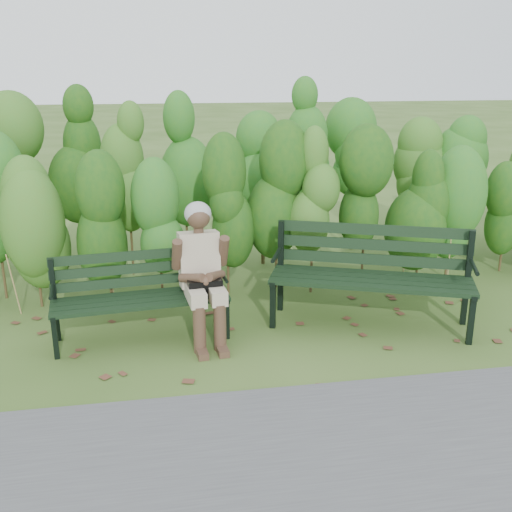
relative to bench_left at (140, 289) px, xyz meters
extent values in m
plane|color=#34531A|center=(1.15, -0.30, -0.49)|extent=(80.00, 80.00, 0.00)
cube|color=#474749|center=(1.15, -2.50, -0.49)|extent=(60.00, 2.50, 0.01)
cylinder|color=#47381E|center=(-0.99, 1.00, -0.09)|extent=(0.03, 0.03, 0.80)
ellipsoid|color=#2B7327|center=(-0.99, 1.00, 0.55)|extent=(0.64, 0.64, 1.44)
cylinder|color=#47381E|center=(-0.38, 1.00, -0.09)|extent=(0.03, 0.03, 0.80)
ellipsoid|color=#2B7327|center=(-0.38, 1.00, 0.55)|extent=(0.64, 0.64, 1.44)
cylinder|color=#47381E|center=(0.24, 1.00, -0.09)|extent=(0.03, 0.03, 0.80)
ellipsoid|color=#2B7327|center=(0.24, 1.00, 0.55)|extent=(0.64, 0.64, 1.44)
cylinder|color=#47381E|center=(0.85, 1.00, -0.09)|extent=(0.03, 0.03, 0.80)
ellipsoid|color=#2B7327|center=(0.85, 1.00, 0.55)|extent=(0.64, 0.64, 1.44)
cylinder|color=#47381E|center=(1.46, 1.00, -0.09)|extent=(0.03, 0.03, 0.80)
ellipsoid|color=#2B7327|center=(1.46, 1.00, 0.55)|extent=(0.64, 0.64, 1.44)
cylinder|color=#47381E|center=(2.07, 1.00, -0.09)|extent=(0.03, 0.03, 0.80)
ellipsoid|color=#2B7327|center=(2.07, 1.00, 0.55)|extent=(0.64, 0.64, 1.44)
cylinder|color=#47381E|center=(2.68, 1.00, -0.09)|extent=(0.03, 0.03, 0.80)
ellipsoid|color=#2B7327|center=(2.68, 1.00, 0.55)|extent=(0.64, 0.64, 1.44)
cylinder|color=#47381E|center=(3.30, 1.00, -0.09)|extent=(0.03, 0.03, 0.80)
ellipsoid|color=#2B7327|center=(3.30, 1.00, 0.55)|extent=(0.64, 0.64, 1.44)
cylinder|color=#47381E|center=(3.91, 1.00, -0.09)|extent=(0.03, 0.03, 0.80)
ellipsoid|color=#2B7327|center=(3.91, 1.00, 0.55)|extent=(0.64, 0.64, 1.44)
cylinder|color=#47381E|center=(4.52, 1.00, -0.09)|extent=(0.03, 0.03, 0.80)
cylinder|color=#47381E|center=(-1.53, 2.00, 0.06)|extent=(0.04, 0.04, 1.10)
ellipsoid|color=#1B5017|center=(-1.53, 2.00, 0.94)|extent=(0.70, 0.70, 1.98)
cylinder|color=#47381E|center=(-0.77, 2.00, 0.06)|extent=(0.04, 0.04, 1.10)
ellipsoid|color=#1B5017|center=(-0.77, 2.00, 0.94)|extent=(0.70, 0.70, 1.98)
cylinder|color=#47381E|center=(0.00, 2.00, 0.06)|extent=(0.04, 0.04, 1.10)
ellipsoid|color=#1B5017|center=(0.00, 2.00, 0.94)|extent=(0.70, 0.70, 1.98)
cylinder|color=#47381E|center=(0.77, 2.00, 0.06)|extent=(0.04, 0.04, 1.10)
ellipsoid|color=#1B5017|center=(0.77, 2.00, 0.94)|extent=(0.70, 0.70, 1.98)
cylinder|color=#47381E|center=(1.54, 2.00, 0.06)|extent=(0.04, 0.04, 1.10)
ellipsoid|color=#1B5017|center=(1.54, 2.00, 0.94)|extent=(0.70, 0.70, 1.98)
cylinder|color=#47381E|center=(2.31, 2.00, 0.06)|extent=(0.04, 0.04, 1.10)
ellipsoid|color=#1B5017|center=(2.31, 2.00, 0.94)|extent=(0.70, 0.70, 1.98)
cylinder|color=#47381E|center=(3.07, 2.00, 0.06)|extent=(0.04, 0.04, 1.10)
ellipsoid|color=#1B5017|center=(3.07, 2.00, 0.94)|extent=(0.70, 0.70, 1.98)
cylinder|color=#47381E|center=(3.84, 2.00, 0.06)|extent=(0.04, 0.04, 1.10)
ellipsoid|color=#1B5017|center=(3.84, 2.00, 0.94)|extent=(0.70, 0.70, 1.98)
cylinder|color=#47381E|center=(4.61, 2.00, 0.06)|extent=(0.04, 0.04, 1.10)
ellipsoid|color=#1B5017|center=(4.61, 2.00, 0.94)|extent=(0.70, 0.70, 1.98)
cube|color=brown|center=(0.41, 0.16, -0.49)|extent=(0.10, 0.11, 0.01)
cube|color=brown|center=(-0.22, -0.42, -0.49)|extent=(0.11, 0.10, 0.01)
cube|color=brown|center=(-0.38, -0.41, -0.49)|extent=(0.11, 0.11, 0.01)
cube|color=brown|center=(1.35, 0.55, -0.49)|extent=(0.11, 0.11, 0.01)
cube|color=brown|center=(2.58, -0.35, -0.49)|extent=(0.10, 0.11, 0.01)
cube|color=brown|center=(1.94, -0.91, -0.49)|extent=(0.09, 0.10, 0.01)
cube|color=brown|center=(3.25, 0.09, -0.49)|extent=(0.10, 0.08, 0.01)
cube|color=brown|center=(2.73, -0.94, -0.49)|extent=(0.11, 0.10, 0.01)
cube|color=brown|center=(-1.13, 0.31, -0.49)|extent=(0.07, 0.09, 0.01)
cube|color=brown|center=(-0.29, -0.63, -0.49)|extent=(0.10, 0.08, 0.01)
cube|color=brown|center=(0.47, -1.04, -0.49)|extent=(0.10, 0.11, 0.01)
cube|color=brown|center=(0.09, -0.33, -0.49)|extent=(0.11, 0.10, 0.01)
cube|color=brown|center=(3.08, 0.28, -0.49)|extent=(0.11, 0.10, 0.01)
cube|color=brown|center=(0.74, -0.17, -0.49)|extent=(0.09, 0.08, 0.01)
cube|color=brown|center=(3.25, 0.28, -0.49)|extent=(0.11, 0.11, 0.01)
cube|color=brown|center=(2.48, -0.61, -0.49)|extent=(0.09, 0.10, 0.01)
cube|color=brown|center=(1.66, -0.83, -0.49)|extent=(0.10, 0.09, 0.01)
cube|color=brown|center=(-0.16, 0.06, -0.49)|extent=(0.11, 0.11, 0.01)
cube|color=brown|center=(-0.26, -1.34, -0.49)|extent=(0.10, 0.11, 0.01)
cube|color=brown|center=(-0.97, 0.45, -0.49)|extent=(0.11, 0.11, 0.01)
cube|color=brown|center=(0.09, -0.94, -0.49)|extent=(0.09, 0.11, 0.01)
cube|color=brown|center=(1.56, -0.35, -0.49)|extent=(0.11, 0.11, 0.01)
cube|color=brown|center=(1.66, -1.19, -0.49)|extent=(0.11, 0.10, 0.01)
cube|color=brown|center=(3.30, -0.80, -0.49)|extent=(0.11, 0.11, 0.01)
cube|color=brown|center=(1.24, -0.16, -0.49)|extent=(0.11, 0.11, 0.01)
cube|color=brown|center=(0.12, -1.24, -0.49)|extent=(0.11, 0.11, 0.01)
cube|color=brown|center=(-1.00, -0.20, -0.49)|extent=(0.11, 0.10, 0.01)
cube|color=brown|center=(1.92, 0.36, -0.49)|extent=(0.11, 0.11, 0.01)
cube|color=brown|center=(0.72, -0.18, -0.49)|extent=(0.08, 0.10, 0.01)
cube|color=brown|center=(0.46, -1.16, -0.49)|extent=(0.11, 0.11, 0.01)
cube|color=brown|center=(1.88, -1.36, -0.49)|extent=(0.08, 0.09, 0.01)
cube|color=black|center=(0.03, -0.27, -0.07)|extent=(1.67, 0.27, 0.04)
cube|color=black|center=(0.02, -0.16, -0.07)|extent=(1.67, 0.27, 0.04)
cube|color=black|center=(0.00, -0.04, -0.07)|extent=(1.67, 0.27, 0.04)
cube|color=black|center=(-0.01, 0.07, -0.07)|extent=(1.67, 0.27, 0.04)
cube|color=black|center=(-0.02, 0.16, 0.03)|extent=(1.66, 0.22, 0.10)
cube|color=black|center=(-0.02, 0.17, 0.16)|extent=(1.66, 0.22, 0.10)
cube|color=black|center=(-0.02, 0.18, 0.29)|extent=(1.66, 0.22, 0.10)
cube|color=black|center=(-0.76, -0.36, -0.28)|extent=(0.05, 0.05, 0.42)
cube|color=black|center=(-0.80, 0.03, -0.07)|extent=(0.05, 0.05, 0.83)
cube|color=black|center=(-0.78, -0.18, -0.09)|extent=(0.09, 0.47, 0.04)
cylinder|color=black|center=(-0.78, -0.23, 0.11)|extent=(0.07, 0.35, 0.03)
cube|color=black|center=(0.82, -0.21, -0.28)|extent=(0.05, 0.05, 0.42)
cube|color=black|center=(0.78, 0.19, -0.07)|extent=(0.05, 0.05, 0.83)
cube|color=black|center=(0.80, -0.02, -0.09)|extent=(0.09, 0.47, 0.04)
cylinder|color=black|center=(0.81, -0.07, 0.11)|extent=(0.07, 0.35, 0.03)
cube|color=black|center=(2.21, -0.37, 0.01)|extent=(1.91, 0.84, 0.04)
cube|color=black|center=(2.26, -0.24, 0.01)|extent=(1.91, 0.84, 0.04)
cube|color=black|center=(2.31, -0.11, 0.01)|extent=(1.91, 0.84, 0.04)
cube|color=black|center=(2.36, 0.02, 0.01)|extent=(1.91, 0.84, 0.04)
cube|color=black|center=(2.40, 0.12, 0.13)|extent=(1.89, 0.79, 0.12)
cube|color=black|center=(2.41, 0.13, 0.29)|extent=(1.89, 0.79, 0.12)
cube|color=black|center=(2.41, 0.15, 0.44)|extent=(1.89, 0.79, 0.12)
cube|color=black|center=(1.31, -0.03, -0.24)|extent=(0.07, 0.07, 0.50)
cube|color=black|center=(1.49, 0.42, 0.01)|extent=(0.07, 0.07, 1.00)
cube|color=black|center=(1.39, 0.18, -0.01)|extent=(0.25, 0.54, 0.04)
cylinder|color=black|center=(1.37, 0.13, 0.23)|extent=(0.19, 0.40, 0.04)
cube|color=black|center=(3.10, -0.73, -0.24)|extent=(0.07, 0.07, 0.50)
cube|color=black|center=(3.27, -0.28, 0.01)|extent=(0.07, 0.07, 1.00)
cube|color=black|center=(3.18, -0.52, -0.01)|extent=(0.25, 0.54, 0.04)
cylinder|color=black|center=(3.16, -0.57, 0.23)|extent=(0.19, 0.40, 0.04)
cube|color=#BEAE91|center=(0.52, -0.28, 0.02)|extent=(0.19, 0.46, 0.14)
cube|color=#BEAE91|center=(0.71, -0.26, 0.02)|extent=(0.19, 0.46, 0.14)
cylinder|color=#4E3525|center=(0.54, -0.46, -0.26)|extent=(0.13, 0.13, 0.46)
cylinder|color=#4E3525|center=(0.73, -0.44, -0.26)|extent=(0.13, 0.13, 0.46)
cube|color=#4E3525|center=(0.54, -0.54, -0.46)|extent=(0.12, 0.22, 0.06)
cube|color=#4E3525|center=(0.74, -0.52, -0.46)|extent=(0.12, 0.22, 0.06)
cube|color=#BEAE91|center=(0.59, 0.02, 0.27)|extent=(0.41, 0.31, 0.55)
cylinder|color=#4E3525|center=(0.59, 0.00, 0.56)|extent=(0.10, 0.10, 0.11)
sphere|color=#4E3525|center=(0.59, -0.01, 0.70)|extent=(0.22, 0.22, 0.22)
ellipsoid|color=gray|center=(0.59, 0.02, 0.72)|extent=(0.26, 0.25, 0.23)
cylinder|color=#4E3525|center=(0.37, -0.09, 0.36)|extent=(0.12, 0.23, 0.33)
cylinder|color=#4E3525|center=(0.82, -0.04, 0.36)|extent=(0.12, 0.23, 0.33)
cylinder|color=#4E3525|center=(0.50, -0.22, 0.16)|extent=(0.26, 0.27, 0.14)
cylinder|color=#4E3525|center=(0.72, -0.19, 0.16)|extent=(0.23, 0.29, 0.14)
sphere|color=#4E3525|center=(0.61, -0.27, 0.14)|extent=(0.12, 0.12, 0.12)
cube|color=black|center=(0.61, -0.26, 0.07)|extent=(0.33, 0.16, 0.17)
camera|label=1|loc=(0.18, -5.53, 2.06)|focal=42.00mm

